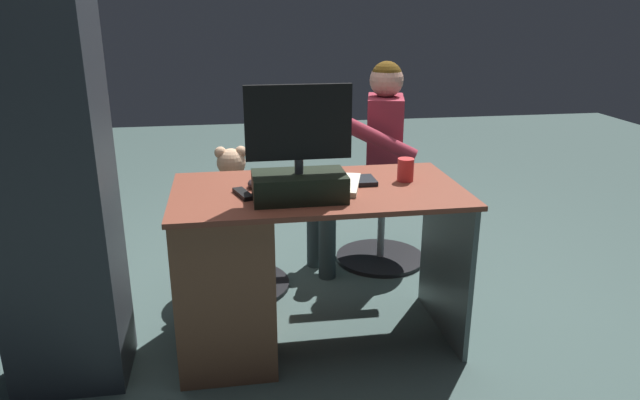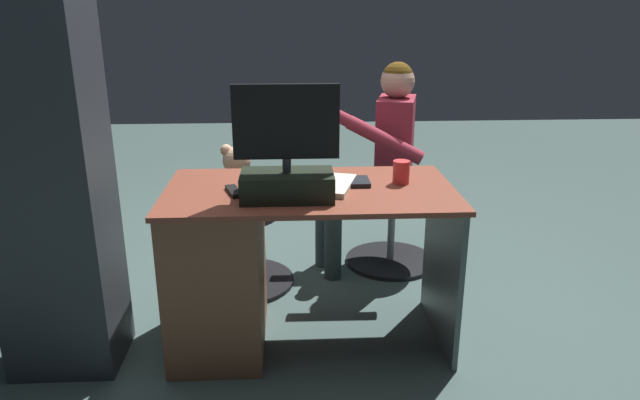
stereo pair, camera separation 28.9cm
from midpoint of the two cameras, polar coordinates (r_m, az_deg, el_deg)
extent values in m
plane|color=#3E5350|center=(3.12, -3.84, -10.24)|extent=(10.00, 10.00, 0.00)
cube|color=brown|center=(2.52, -3.48, 0.86)|extent=(1.26, 0.68, 0.02)
cube|color=brown|center=(2.66, -12.42, -7.28)|extent=(0.40, 0.63, 0.72)
cube|color=#4A5757|center=(2.78, 9.33, -5.87)|extent=(0.02, 0.61, 0.72)
cube|color=black|center=(2.37, -5.55, 1.30)|extent=(0.38, 0.22, 0.11)
cylinder|color=#333338|center=(2.35, -5.61, 3.27)|extent=(0.04, 0.04, 0.06)
cube|color=black|center=(2.31, -5.75, 7.56)|extent=(0.43, 0.02, 0.30)
cube|color=#19598C|center=(2.32, -5.78, 7.62)|extent=(0.39, 0.00, 0.27)
cube|color=black|center=(2.57, -2.36, 1.73)|extent=(0.42, 0.14, 0.02)
ellipsoid|color=black|center=(2.56, -9.69, 1.54)|extent=(0.06, 0.10, 0.04)
cylinder|color=red|center=(2.62, 5.32, 2.93)|extent=(0.07, 0.07, 0.10)
cube|color=black|center=(2.46, -10.93, 0.54)|extent=(0.09, 0.16, 0.02)
cube|color=beige|center=(2.54, -1.92, 1.51)|extent=(0.30, 0.35, 0.02)
cylinder|color=black|center=(3.34, -10.62, -8.25)|extent=(0.58, 0.58, 0.03)
cylinder|color=gray|center=(3.25, -10.83, -5.05)|extent=(0.04, 0.04, 0.38)
cylinder|color=#464344|center=(3.17, -11.07, -1.39)|extent=(0.44, 0.44, 0.06)
ellipsoid|color=#D7A983|center=(3.13, -11.22, 0.80)|extent=(0.18, 0.16, 0.19)
sphere|color=#D7A983|center=(3.09, -11.40, 3.57)|extent=(0.15, 0.15, 0.15)
sphere|color=beige|center=(3.15, -11.35, 3.67)|extent=(0.06, 0.06, 0.06)
sphere|color=#D7A983|center=(3.07, -10.48, 4.64)|extent=(0.06, 0.06, 0.06)
sphere|color=#D7A983|center=(3.08, -12.45, 4.54)|extent=(0.06, 0.06, 0.06)
cylinder|color=#D7A983|center=(3.15, -9.57, 1.74)|extent=(0.05, 0.15, 0.10)
cylinder|color=#D7A983|center=(3.16, -12.92, 1.57)|extent=(0.05, 0.15, 0.10)
cylinder|color=#D7A983|center=(3.25, -10.24, 0.29)|extent=(0.06, 0.12, 0.06)
cylinder|color=#D7A983|center=(3.25, -11.95, 0.20)|extent=(0.06, 0.12, 0.06)
cylinder|color=black|center=(3.62, 3.67, -5.71)|extent=(0.54, 0.54, 0.03)
cylinder|color=gray|center=(3.54, 3.73, -2.71)|extent=(0.04, 0.04, 0.38)
cylinder|color=#2B6564|center=(3.47, 3.81, 0.68)|extent=(0.46, 0.46, 0.06)
cube|color=maroon|center=(3.39, 3.92, 5.55)|extent=(0.27, 0.36, 0.54)
sphere|color=tan|center=(3.33, 4.06, 11.65)|extent=(0.19, 0.19, 0.19)
sphere|color=#533910|center=(3.32, 4.07, 11.98)|extent=(0.18, 0.18, 0.18)
cylinder|color=maroon|center=(3.13, 3.14, 6.00)|extent=(0.43, 0.18, 0.25)
cylinder|color=maroon|center=(3.48, 0.18, 7.32)|extent=(0.43, 0.18, 0.25)
cylinder|color=#304246|center=(3.29, 1.42, 0.64)|extent=(0.42, 0.21, 0.11)
cylinder|color=#304246|center=(3.31, -1.79, -3.97)|extent=(0.10, 0.10, 0.47)
cylinder|color=#304246|center=(3.45, 0.17, 1.47)|extent=(0.42, 0.21, 0.11)
cylinder|color=#304246|center=(3.46, -2.89, -2.94)|extent=(0.10, 0.10, 0.47)
cube|color=#2B3036|center=(2.53, -27.90, -0.02)|extent=(0.44, 0.36, 1.58)
camera|label=1|loc=(0.14, -92.86, -0.97)|focal=32.53mm
camera|label=2|loc=(0.14, 87.14, 0.97)|focal=32.53mm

